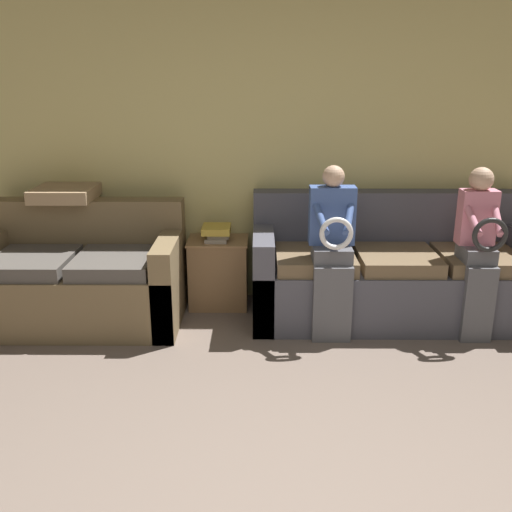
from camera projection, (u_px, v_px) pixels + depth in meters
wall_back at (284, 151)px, 4.73m from camera, size 7.20×0.06×2.55m
couch_main at (391, 274)px, 4.58m from camera, size 2.22×0.85×0.97m
couch_side at (81, 280)px, 4.49m from camera, size 1.57×0.87×0.92m
child_left_seated at (332, 247)px, 4.14m from camera, size 0.34×0.37×1.27m
child_right_seated at (478, 245)px, 4.13m from camera, size 0.26×0.37×1.25m
side_shelf at (219, 272)px, 4.80m from camera, size 0.50×0.39×0.58m
book_stack at (217, 232)px, 4.69m from camera, size 0.23×0.27×0.12m
throw_pillow at (65, 193)px, 4.58m from camera, size 0.47×0.47×0.10m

